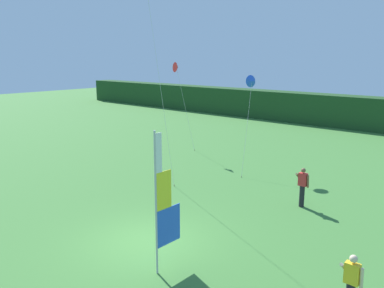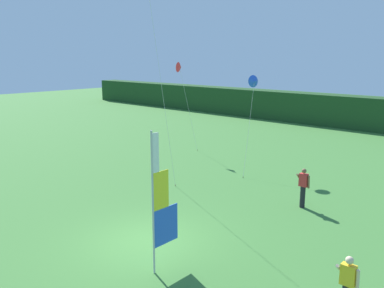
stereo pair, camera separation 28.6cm
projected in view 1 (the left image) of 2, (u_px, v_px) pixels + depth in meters
The scene contains 6 objects.
ground_plane at pixel (148, 240), 14.12m from camera, with size 120.00×120.00×0.00m, color #3D7533.
banner_flag at pixel (163, 205), 11.75m from camera, with size 0.06×1.03×4.36m.
person_near_banner at pixel (302, 186), 17.09m from camera, with size 0.55×0.48×1.73m.
person_mid_field at pixel (351, 283), 9.92m from camera, with size 0.55×0.48×1.61m.
kite_red_delta_1 at pixel (177, 68), 27.01m from camera, with size 1.77×0.55×5.98m.
kite_blue_delta_2 at pixel (252, 81), 22.88m from camera, with size 1.39×2.88×5.34m.
Camera 1 is at (9.80, -8.77, 6.37)m, focal length 37.34 mm.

